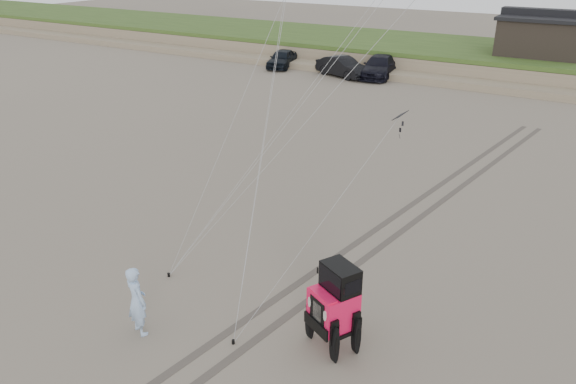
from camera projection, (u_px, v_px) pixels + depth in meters
name	position (u px, v px, depth m)	size (l,w,h in m)	color
ground	(232.00, 314.00, 15.65)	(160.00, 160.00, 0.00)	#6B6054
dune_ridge	(512.00, 63.00, 44.66)	(160.00, 14.25, 1.73)	#7A6B54
cabin	(543.00, 34.00, 42.35)	(6.40, 5.40, 3.35)	black
truck_a	(282.00, 59.00, 46.74)	(1.74, 4.32, 1.47)	black
truck_b	(343.00, 67.00, 43.49)	(1.62, 4.64, 1.53)	black
truck_c	(379.00, 67.00, 43.39)	(2.23, 5.48, 1.59)	black
jeep	(333.00, 315.00, 14.08)	(2.14, 4.97, 1.85)	#FD134B
man	(137.00, 301.00, 14.54)	(0.72, 0.47, 1.97)	#8FB7DD
stake_main	(169.00, 275.00, 17.40)	(0.08, 0.08, 0.12)	black
stake_aux	(233.00, 342.00, 14.47)	(0.08, 0.08, 0.12)	black
tire_tracks	(403.00, 220.00, 20.96)	(5.22, 29.74, 0.01)	#4C443D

